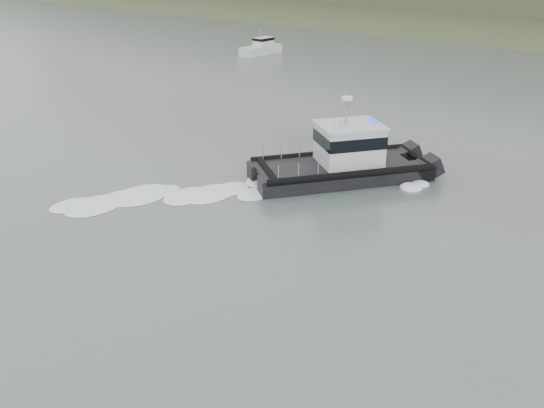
{
  "coord_description": "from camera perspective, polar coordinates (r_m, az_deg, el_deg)",
  "views": [
    {
      "loc": [
        17.53,
        -12.3,
        13.25
      ],
      "look_at": [
        1.8,
        7.04,
        2.4
      ],
      "focal_mm": 40.0,
      "sensor_mm": 36.0,
      "label": 1
    }
  ],
  "objects": [
    {
      "name": "ground",
      "position": [
        25.18,
        -13.56,
        -8.97
      ],
      "size": [
        400.0,
        400.0,
        0.0
      ],
      "primitive_type": "plane",
      "color": "#4C5A56",
      "rests_on": "ground"
    },
    {
      "name": "patrol_boat",
      "position": [
        36.63,
        6.73,
        4.31
      ],
      "size": [
        9.41,
        10.97,
        5.2
      ],
      "rotation": [
        0.0,
        0.0,
        -0.62
      ],
      "color": "black",
      "rests_on": "ground"
    },
    {
      "name": "motorboat",
      "position": [
        79.23,
        -1.0,
        14.48
      ],
      "size": [
        2.38,
        6.05,
        3.26
      ],
      "rotation": [
        0.0,
        0.0,
        -0.07
      ],
      "color": "silver",
      "rests_on": "ground"
    }
  ]
}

